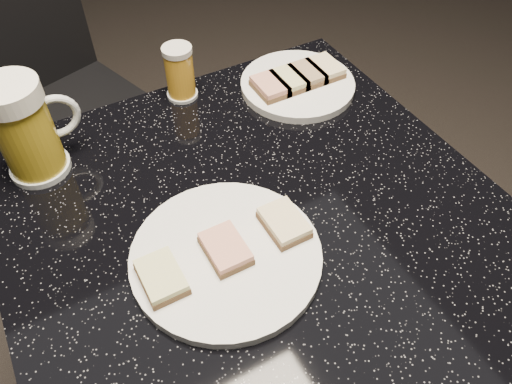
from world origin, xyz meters
TOP-DOWN VIEW (x-y plane):
  - plate_large at (-0.07, -0.05)m, footprint 0.25×0.25m
  - plate_small at (0.21, 0.23)m, footprint 0.21×0.21m
  - table at (0.00, 0.00)m, footprint 0.70×0.70m
  - beer_mug at (-0.24, 0.25)m, footprint 0.13×0.09m
  - beer_tumbler at (0.02, 0.31)m, footprint 0.06×0.06m
  - chair at (-0.17, 0.79)m, footprint 0.51×0.51m
  - canapes_on_plate_large at (-0.07, -0.05)m, footprint 0.23×0.07m
  - canapes_on_plate_small at (0.21, 0.23)m, footprint 0.17×0.07m

SIDE VIEW (x-z plane):
  - chair at x=-0.17m, z-range 0.06..0.94m
  - table at x=0.00m, z-range 0.13..0.88m
  - plate_large at x=-0.07m, z-range 0.75..0.76m
  - plate_small at x=0.21m, z-range 0.75..0.76m
  - canapes_on_plate_small at x=0.21m, z-range 0.76..0.78m
  - canapes_on_plate_large at x=-0.07m, z-range 0.76..0.78m
  - beer_tumbler at x=0.02m, z-range 0.75..0.85m
  - beer_mug at x=-0.24m, z-range 0.75..0.91m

